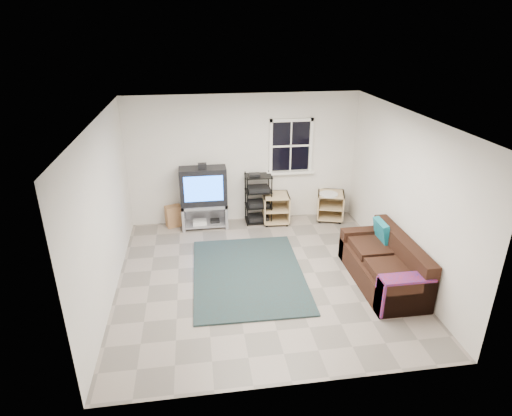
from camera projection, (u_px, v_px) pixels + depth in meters
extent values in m
plane|color=gray|center=(261.00, 277.00, 6.99)|extent=(4.60, 4.60, 0.00)
plane|color=white|center=(262.00, 118.00, 5.96)|extent=(4.60, 4.60, 0.00)
plane|color=beige|center=(244.00, 160.00, 8.56)|extent=(4.60, 0.00, 4.60)
plane|color=beige|center=(297.00, 290.00, 4.39)|extent=(4.60, 0.00, 4.60)
plane|color=beige|center=(105.00, 213.00, 6.17)|extent=(0.00, 4.60, 4.60)
plane|color=beige|center=(405.00, 195.00, 6.78)|extent=(0.00, 4.60, 4.60)
cube|color=black|center=(291.00, 146.00, 8.57)|extent=(0.80, 0.01, 1.02)
cube|color=white|center=(292.00, 120.00, 8.35)|extent=(0.88, 0.06, 0.06)
cube|color=white|center=(290.00, 172.00, 8.76)|extent=(0.98, 0.14, 0.05)
cube|color=white|center=(271.00, 147.00, 8.50)|extent=(0.06, 0.06, 1.10)
cube|color=white|center=(311.00, 145.00, 8.61)|extent=(0.06, 0.06, 1.10)
cube|color=white|center=(291.00, 146.00, 8.56)|extent=(0.78, 0.04, 0.04)
cube|color=#9C9BA3|center=(204.00, 205.00, 8.54)|extent=(0.91, 0.45, 0.05)
cube|color=#9C9BA3|center=(183.00, 216.00, 8.58)|extent=(0.05, 0.45, 0.50)
cube|color=#9C9BA3|center=(226.00, 214.00, 8.69)|extent=(0.05, 0.45, 0.50)
cube|color=#9C9BA3|center=(205.00, 223.00, 8.71)|extent=(0.80, 0.42, 0.04)
cube|color=#9C9BA3|center=(204.00, 211.00, 8.82)|extent=(0.91, 0.04, 0.50)
cube|color=silver|center=(200.00, 222.00, 8.64)|extent=(0.27, 0.22, 0.07)
cube|color=black|center=(215.00, 221.00, 8.72)|extent=(0.18, 0.16, 0.05)
cube|color=black|center=(203.00, 186.00, 8.38)|extent=(0.91, 0.38, 0.75)
cube|color=#1E64FF|center=(204.00, 189.00, 8.20)|extent=(0.75, 0.01, 0.51)
cube|color=black|center=(202.00, 166.00, 8.22)|extent=(0.16, 0.12, 0.09)
cylinder|color=black|center=(247.00, 202.00, 8.52)|extent=(0.02, 0.02, 1.06)
cylinder|color=black|center=(272.00, 201.00, 8.59)|extent=(0.02, 0.02, 1.06)
cylinder|color=black|center=(245.00, 196.00, 8.83)|extent=(0.02, 0.02, 1.06)
cylinder|color=black|center=(269.00, 195.00, 8.90)|extent=(0.02, 0.02, 1.06)
cube|color=black|center=(258.00, 220.00, 8.90)|extent=(0.53, 0.39, 0.02)
cube|color=black|center=(258.00, 217.00, 8.88)|extent=(0.41, 0.31, 0.09)
cube|color=black|center=(258.00, 206.00, 8.77)|extent=(0.53, 0.39, 0.02)
cube|color=black|center=(258.00, 203.00, 8.75)|extent=(0.41, 0.31, 0.09)
cube|color=black|center=(258.00, 191.00, 8.65)|extent=(0.53, 0.39, 0.02)
cube|color=black|center=(258.00, 189.00, 8.62)|extent=(0.41, 0.31, 0.09)
cube|color=black|center=(258.00, 176.00, 8.52)|extent=(0.53, 0.39, 0.02)
cube|color=tan|center=(276.00, 195.00, 8.67)|extent=(0.55, 0.55, 0.02)
cube|color=tan|center=(276.00, 219.00, 8.88)|extent=(0.55, 0.55, 0.02)
cube|color=tan|center=(264.00, 208.00, 8.76)|extent=(0.06, 0.52, 0.56)
cube|color=tan|center=(288.00, 207.00, 8.79)|extent=(0.06, 0.52, 0.56)
cube|color=tan|center=(274.00, 203.00, 9.00)|extent=(0.47, 0.05, 0.56)
cube|color=tan|center=(276.00, 208.00, 8.78)|extent=(0.51, 0.53, 0.02)
cylinder|color=black|center=(267.00, 226.00, 8.69)|extent=(0.05, 0.05, 0.05)
cylinder|color=black|center=(284.00, 217.00, 9.10)|extent=(0.05, 0.05, 0.05)
cube|color=tan|center=(331.00, 194.00, 8.83)|extent=(0.66, 0.66, 0.02)
cube|color=tan|center=(330.00, 216.00, 9.03)|extent=(0.66, 0.66, 0.02)
cube|color=tan|center=(318.00, 204.00, 8.96)|extent=(0.17, 0.52, 0.53)
cube|color=tan|center=(343.00, 206.00, 8.90)|extent=(0.17, 0.52, 0.53)
cube|color=tan|center=(330.00, 200.00, 9.16)|extent=(0.47, 0.16, 0.53)
cube|color=tan|center=(330.00, 206.00, 8.94)|extent=(0.60, 0.62, 0.02)
cylinder|color=black|center=(319.00, 221.00, 8.88)|extent=(0.06, 0.06, 0.06)
cylinder|color=black|center=(339.00, 214.00, 9.21)|extent=(0.06, 0.06, 0.06)
cylinder|color=silver|center=(329.00, 194.00, 8.72)|extent=(0.38, 0.38, 0.03)
cube|color=black|center=(382.00, 272.00, 6.78)|extent=(0.81, 1.80, 0.38)
cube|color=black|center=(403.00, 249.00, 6.66)|extent=(0.22, 1.80, 0.39)
cube|color=black|center=(363.00, 243.00, 7.46)|extent=(0.81, 0.22, 0.56)
cube|color=black|center=(406.00, 296.00, 6.02)|extent=(0.81, 0.22, 0.56)
cube|color=black|center=(389.00, 271.00, 6.34)|extent=(0.54, 0.65, 0.12)
cube|color=black|center=(370.00, 247.00, 7.00)|extent=(0.54, 0.65, 0.12)
cube|color=teal|center=(382.00, 231.00, 7.06)|extent=(0.18, 0.43, 0.37)
cube|color=navy|center=(407.00, 278.00, 5.90)|extent=(0.75, 0.27, 0.04)
cube|color=navy|center=(380.00, 297.00, 5.96)|extent=(0.04, 0.27, 0.52)
cube|color=black|center=(248.00, 274.00, 7.04)|extent=(1.83, 2.48, 0.03)
cube|color=#A27348|center=(174.00, 216.00, 8.66)|extent=(0.36, 0.29, 0.44)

